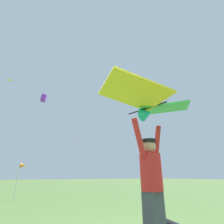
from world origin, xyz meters
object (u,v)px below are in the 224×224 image
Objects in this scene: kite_flyer_person at (152,183)px; distant_kite_purple_high_right at (44,98)px; distant_kite_red_low_right at (77,141)px; held_stunt_kite at (150,104)px; distant_kite_yellow_overhead_distant at (10,80)px; marker_flag at (22,168)px.

kite_flyer_person is 28.37m from distant_kite_purple_high_right.
distant_kite_red_low_right reaches higher than kite_flyer_person.
kite_flyer_person is at bearing 102.79° from held_stunt_kite.
held_stunt_kite is 1.65× the size of distant_kite_purple_high_right.
distant_kite_yellow_overhead_distant is at bearing 126.03° from distant_kite_purple_high_right.
marker_flag is at bearing 100.14° from held_stunt_kite.
kite_flyer_person is at bearing -93.11° from distant_kite_purple_high_right.
distant_kite_purple_high_right is at bearing 86.95° from held_stunt_kite.
distant_kite_yellow_overhead_distant is (-4.42, 33.57, 18.04)m from kite_flyer_person.
held_stunt_kite is at bearing -82.49° from distant_kite_yellow_overhead_distant.
kite_flyer_person is 0.89× the size of held_stunt_kite.
distant_kite_red_low_right is 23.06m from distant_kite_yellow_overhead_distant.
held_stunt_kite is 18.75m from distant_kite_red_low_right.
held_stunt_kite reaches higher than kite_flyer_person.
distant_kite_red_low_right is at bearing 59.16° from marker_flag.
distant_kite_yellow_overhead_distant reaches higher than kite_flyer_person.
distant_kite_purple_high_right is at bearing 114.65° from distant_kite_red_low_right.
held_stunt_kite is at bearing -93.05° from distant_kite_purple_high_right.
kite_flyer_person is at bearing -105.65° from distant_kite_red_low_right.
held_stunt_kite is 1.33× the size of marker_flag.
kite_flyer_person is 18.91m from distant_kite_red_low_right.
distant_kite_yellow_overhead_distant is at bearing 96.77° from marker_flag.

